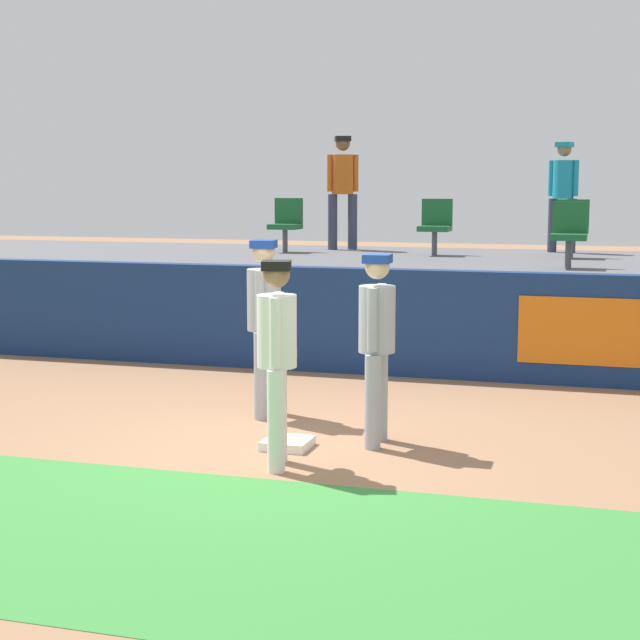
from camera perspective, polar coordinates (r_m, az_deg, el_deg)
The scene contains 14 objects.
ground_plane at distance 8.82m, azimuth -2.02°, elevation -7.35°, with size 60.00×60.00×0.00m, color #936B4C.
grass_foreground_strip at distance 6.78m, azimuth -8.36°, elevation -12.12°, with size 18.00×2.80×0.01m, color #388438.
first_base at distance 8.85m, azimuth -1.86°, elevation -7.02°, with size 0.40×0.40×0.08m, color white.
player_fielder_home at distance 8.08m, azimuth -2.43°, elevation -1.66°, with size 0.39×0.55×1.69m.
player_runner_visitor at distance 9.87m, azimuth -3.20°, elevation 0.30°, with size 0.38×0.49×1.75m.
player_coach_visitor at distance 8.78m, azimuth 3.25°, elevation -0.88°, with size 0.33×0.47×1.69m.
field_wall at distance 12.09m, azimuth 3.48°, elevation -0.10°, with size 18.00×0.26×1.28m.
bleacher_platform at distance 14.59m, azimuth 5.73°, elevation 1.13°, with size 18.00×4.80×1.22m, color #59595E.
seat_front_right at distance 13.14m, azimuth 14.00°, elevation 4.93°, with size 0.44×0.44×0.84m.
seat_back_center at distance 15.15m, azimuth 6.59°, elevation 5.47°, with size 0.46×0.44×0.84m.
seat_back_right at distance 14.94m, azimuth 14.11°, elevation 5.26°, with size 0.48×0.44×0.84m.
seat_back_left at distance 15.73m, azimuth -1.92°, elevation 5.60°, with size 0.45×0.44×0.84m.
spectator_hooded at distance 16.06m, azimuth 13.66°, elevation 7.26°, with size 0.46×0.40×1.70m.
spectator_capped at distance 16.30m, azimuth 1.30°, elevation 7.73°, with size 0.48×0.45×1.82m.
Camera 1 is at (2.72, -8.06, 2.31)m, focal length 56.26 mm.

